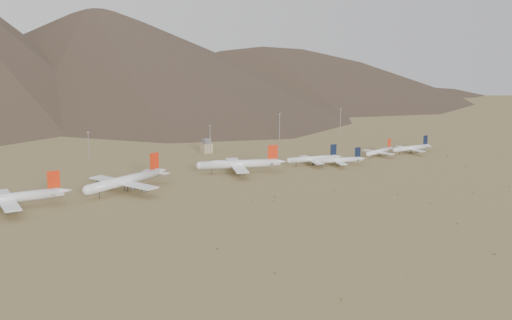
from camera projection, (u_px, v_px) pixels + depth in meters
ground at (253, 187)px, 430.46m from camera, size 3000.00×3000.00×0.00m
widebody_west at (9, 198)px, 374.28m from camera, size 69.17×53.27×20.54m
widebody_centre at (125, 181)px, 415.76m from camera, size 68.83×55.07×21.50m
widebody_east at (239, 164)px, 468.66m from camera, size 63.72×51.09×20.01m
narrowbody_a at (314, 159)px, 496.22m from camera, size 45.80×33.76×15.41m
narrowbody_b at (339, 160)px, 494.06m from camera, size 39.99×29.91×13.81m
narrowbody_c at (380, 151)px, 530.32m from camera, size 38.62×28.38×12.94m
narrowbody_d at (412, 148)px, 542.88m from camera, size 42.52×30.55×14.02m
control_tower at (206, 147)px, 543.83m from camera, size 8.00×8.00×12.00m
mast_west at (89, 146)px, 496.96m from camera, size 2.00×0.60×25.70m
mast_centre at (210, 139)px, 529.44m from camera, size 2.00×0.60×25.70m
mast_east at (280, 125)px, 602.21m from camera, size 2.00×0.60×25.70m
mast_far_east at (340, 120)px, 637.58m from camera, size 2.00×0.60×25.70m
desert_scrub at (376, 207)px, 381.39m from camera, size 440.32×172.84×0.90m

